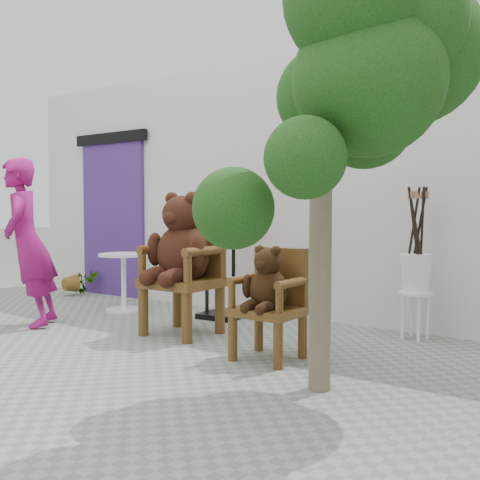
{
  "coord_description": "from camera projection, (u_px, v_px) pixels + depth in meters",
  "views": [
    {
      "loc": [
        3.12,
        -2.96,
        1.24
      ],
      "look_at": [
        0.08,
        1.36,
        0.95
      ],
      "focal_mm": 42.0,
      "sensor_mm": 36.0,
      "label": 1
    }
  ],
  "objects": [
    {
      "name": "ground_plane",
      "position": [
        129.0,
        372.0,
        4.28
      ],
      "size": [
        60.0,
        60.0,
        0.0
      ],
      "primitive_type": "plane",
      "color": "gray",
      "rests_on": "ground"
    },
    {
      "name": "back_wall",
      "position": [
        318.0,
        188.0,
        6.73
      ],
      "size": [
        9.0,
        1.0,
        3.0
      ],
      "primitive_type": "cube",
      "color": "silver",
      "rests_on": "ground"
    },
    {
      "name": "doorway",
      "position": [
        113.0,
        215.0,
        8.04
      ],
      "size": [
        1.4,
        0.11,
        2.33
      ],
      "color": "#43256F",
      "rests_on": "ground"
    },
    {
      "name": "chair_big",
      "position": [
        183.0,
        254.0,
        5.53
      ],
      "size": [
        0.67,
        0.74,
        1.41
      ],
      "color": "#472A0F",
      "rests_on": "ground"
    },
    {
      "name": "chair_small",
      "position": [
        270.0,
        291.0,
        4.63
      ],
      "size": [
        0.52,
        0.51,
        0.94
      ],
      "color": "#472A0F",
      "rests_on": "ground"
    },
    {
      "name": "person",
      "position": [
        28.0,
        243.0,
        5.91
      ],
      "size": [
        0.75,
        0.76,
        1.77
      ],
      "primitive_type": "imported",
      "rotation": [
        0.0,
        0.0,
        -0.84
      ],
      "color": "#90115E",
      "rests_on": "ground"
    },
    {
      "name": "cafe_table",
      "position": [
        124.0,
        275.0,
        6.8
      ],
      "size": [
        0.6,
        0.6,
        0.7
      ],
      "rotation": [
        0.0,
        0.0,
        -0.15
      ],
      "color": "white",
      "rests_on": "ground"
    },
    {
      "name": "display_stand",
      "position": [
        220.0,
        267.0,
        6.34
      ],
      "size": [
        0.47,
        0.38,
        1.51
      ],
      "rotation": [
        0.0,
        0.0,
        0.07
      ],
      "color": "black",
      "rests_on": "ground"
    },
    {
      "name": "stool_bucket",
      "position": [
        416.0,
        272.0,
        5.34
      ],
      "size": [
        0.32,
        0.32,
        1.45
      ],
      "rotation": [
        0.0,
        0.0,
        -0.21
      ],
      "color": "white",
      "rests_on": "ground"
    },
    {
      "name": "tree",
      "position": [
        367.0,
        56.0,
        3.62
      ],
      "size": [
        1.6,
        1.74,
        3.15
      ],
      "rotation": [
        0.0,
        0.0,
        -0.15
      ],
      "color": "brown",
      "rests_on": "ground"
    },
    {
      "name": "potted_plant",
      "position": [
        79.0,
        280.0,
        8.07
      ],
      "size": [
        0.44,
        0.4,
        0.43
      ],
      "primitive_type": "imported",
      "rotation": [
        0.0,
        0.0,
        -0.18
      ],
      "color": "black",
      "rests_on": "ground"
    }
  ]
}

